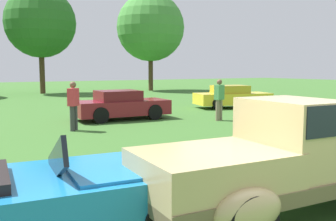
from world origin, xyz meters
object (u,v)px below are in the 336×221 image
(neighbor_convertible, at_px, (47,196))
(show_car_burgundy, at_px, (121,105))
(feature_pickup_truck, at_px, (287,158))
(show_car_yellow, at_px, (232,97))
(spectator_by_row, at_px, (73,104))
(spectator_between_cars, at_px, (219,98))

(neighbor_convertible, relative_size, show_car_burgundy, 1.18)
(feature_pickup_truck, distance_m, show_car_yellow, 15.34)
(show_car_burgundy, bearing_deg, spectator_by_row, -144.54)
(feature_pickup_truck, distance_m, neighbor_convertible, 3.29)
(neighbor_convertible, relative_size, spectator_between_cars, 2.77)
(neighbor_convertible, bearing_deg, feature_pickup_truck, -17.22)
(neighbor_convertible, height_order, show_car_burgundy, neighbor_convertible)
(show_car_yellow, relative_size, spectator_by_row, 2.56)
(feature_pickup_truck, height_order, show_car_yellow, feature_pickup_truck)
(neighbor_convertible, relative_size, spectator_by_row, 2.77)
(show_car_yellow, bearing_deg, spectator_by_row, -162.23)
(feature_pickup_truck, xyz_separation_m, show_car_yellow, (9.36, 12.15, -0.27))
(feature_pickup_truck, relative_size, show_car_yellow, 1.05)
(show_car_burgundy, distance_m, spectator_by_row, 3.18)
(feature_pickup_truck, bearing_deg, show_car_yellow, 52.37)
(feature_pickup_truck, relative_size, spectator_by_row, 2.68)
(neighbor_convertible, xyz_separation_m, spectator_between_cars, (8.69, 7.54, 0.33))
(spectator_between_cars, relative_size, spectator_by_row, 1.00)
(show_car_burgundy, xyz_separation_m, spectator_by_row, (-2.57, -1.83, 0.31))
(show_car_burgundy, xyz_separation_m, spectator_between_cars, (3.32, -2.36, 0.31))
(show_car_yellow, relative_size, spectator_between_cars, 2.56)
(show_car_yellow, bearing_deg, feature_pickup_truck, -127.63)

